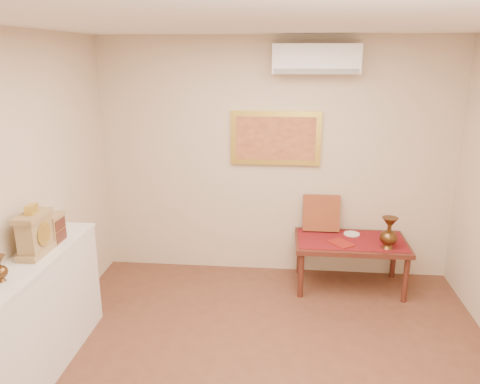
# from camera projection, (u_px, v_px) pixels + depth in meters

# --- Properties ---
(ceiling) EXTENTS (4.50, 4.50, 0.00)m
(ceiling) POSITION_uv_depth(u_px,v_px,m) (270.00, 18.00, 2.76)
(ceiling) COLOR white
(ceiling) RESTS_ON ground
(wall_back) EXTENTS (4.00, 0.02, 2.70)m
(wall_back) POSITION_uv_depth(u_px,v_px,m) (275.00, 160.00, 5.29)
(wall_back) COLOR beige
(wall_back) RESTS_ON ground
(table_cloth) EXTENTS (1.14, 0.59, 0.01)m
(table_cloth) POSITION_uv_depth(u_px,v_px,m) (351.00, 240.00, 5.08)
(table_cloth) COLOR maroon
(table_cloth) RESTS_ON low_table
(brass_urn_tall) EXTENTS (0.18, 0.18, 0.41)m
(brass_urn_tall) POSITION_uv_depth(u_px,v_px,m) (389.00, 230.00, 4.81)
(brass_urn_tall) COLOR brown
(brass_urn_tall) RESTS_ON table_cloth
(plate) EXTENTS (0.18, 0.18, 0.01)m
(plate) POSITION_uv_depth(u_px,v_px,m) (352.00, 234.00, 5.23)
(plate) COLOR silver
(plate) RESTS_ON table_cloth
(menu) EXTENTS (0.29, 0.31, 0.01)m
(menu) POSITION_uv_depth(u_px,v_px,m) (341.00, 243.00, 4.97)
(menu) COLOR maroon
(menu) RESTS_ON table_cloth
(cushion) EXTENTS (0.41, 0.18, 0.42)m
(cushion) POSITION_uv_depth(u_px,v_px,m) (321.00, 213.00, 5.31)
(cushion) COLOR maroon
(cushion) RESTS_ON table_cloth
(display_ledge) EXTENTS (0.37, 2.02, 0.98)m
(display_ledge) POSITION_uv_depth(u_px,v_px,m) (25.00, 328.00, 3.56)
(display_ledge) COLOR silver
(display_ledge) RESTS_ON floor
(mantel_clock) EXTENTS (0.17, 0.36, 0.41)m
(mantel_clock) POSITION_uv_depth(u_px,v_px,m) (35.00, 233.00, 3.64)
(mantel_clock) COLOR #A08252
(mantel_clock) RESTS_ON display_ledge
(wooden_chest) EXTENTS (0.16, 0.21, 0.24)m
(wooden_chest) POSITION_uv_depth(u_px,v_px,m) (52.00, 228.00, 3.89)
(wooden_chest) COLOR #A08252
(wooden_chest) RESTS_ON display_ledge
(low_table) EXTENTS (1.20, 0.70, 0.55)m
(low_table) POSITION_uv_depth(u_px,v_px,m) (351.00, 246.00, 5.10)
(low_table) COLOR #502218
(low_table) RESTS_ON floor
(painting) EXTENTS (1.00, 0.06, 0.60)m
(painting) POSITION_uv_depth(u_px,v_px,m) (276.00, 138.00, 5.19)
(painting) COLOR gold
(painting) RESTS_ON wall_back
(ac_unit) EXTENTS (0.90, 0.25, 0.30)m
(ac_unit) POSITION_uv_depth(u_px,v_px,m) (316.00, 59.00, 4.82)
(ac_unit) COLOR white
(ac_unit) RESTS_ON wall_back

